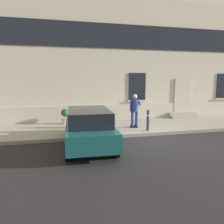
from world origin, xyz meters
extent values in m
plane|color=#232326|center=(0.00, 0.00, 0.00)|extent=(80.00, 80.00, 0.00)
cube|color=#99968E|center=(0.00, 2.80, 0.07)|extent=(24.00, 3.60, 0.15)
cube|color=gray|center=(0.00, 0.94, 0.07)|extent=(24.00, 0.12, 0.15)
cube|color=beige|center=(0.00, 5.30, 3.75)|extent=(24.00, 1.40, 7.50)
cube|color=#BCB7A8|center=(0.00, 4.58, 0.55)|extent=(24.00, 0.08, 1.10)
cube|color=brown|center=(3.92, 4.57, 1.52)|extent=(1.00, 0.08, 2.10)
cube|color=#BCB7A8|center=(3.92, 4.55, 1.57)|extent=(1.16, 0.06, 2.24)
cube|color=black|center=(0.72, 4.57, 2.20)|extent=(1.10, 0.06, 1.70)
cube|color=#BCB7A8|center=(0.72, 4.54, 1.30)|extent=(1.30, 0.12, 0.10)
cube|color=black|center=(7.12, 4.57, 2.20)|extent=(1.10, 0.06, 1.70)
cube|color=#BCB7A8|center=(7.12, 4.54, 1.30)|extent=(1.30, 0.12, 0.10)
cube|color=black|center=(0.00, 4.57, 5.20)|extent=(16.80, 0.06, 1.40)
cube|color=#9E998E|center=(3.92, 4.12, 0.23)|extent=(1.93, 0.32, 0.16)
cube|color=#9E998E|center=(3.92, 4.44, 0.31)|extent=(1.93, 0.32, 0.32)
cube|color=#165156|center=(-2.93, 0.02, 0.62)|extent=(1.88, 4.06, 0.64)
cube|color=black|center=(-2.93, -0.13, 1.22)|extent=(1.62, 2.45, 0.56)
cube|color=black|center=(-2.86, 2.03, 0.40)|extent=(1.66, 0.16, 0.20)
cube|color=yellow|center=(-2.86, 2.03, 0.58)|extent=(0.52, 0.04, 0.12)
cube|color=#B21414|center=(-3.62, 2.05, 0.84)|extent=(0.16, 0.05, 0.18)
cube|color=#B21414|center=(-2.11, 2.00, 0.84)|extent=(0.16, 0.05, 0.18)
cube|color=#165156|center=(-2.87, 1.77, 1.12)|extent=(1.49, 0.11, 0.60)
cylinder|color=black|center=(-3.77, -1.35, 0.30)|extent=(0.22, 0.61, 0.60)
cylinder|color=black|center=(-2.18, -1.41, 0.30)|extent=(0.22, 0.61, 0.60)
cylinder|color=black|center=(-3.68, 1.45, 0.30)|extent=(0.22, 0.61, 0.60)
cylinder|color=black|center=(-2.09, 1.39, 0.30)|extent=(0.22, 0.61, 0.60)
cylinder|color=#333338|center=(0.14, 1.35, 0.62)|extent=(0.14, 0.14, 0.95)
sphere|color=#333338|center=(0.14, 1.35, 1.12)|extent=(0.15, 0.15, 0.15)
cylinder|color=silver|center=(0.14, 1.35, 0.92)|extent=(0.15, 0.15, 0.06)
cylinder|color=navy|center=(-0.40, 2.11, 0.60)|extent=(0.15, 0.15, 0.82)
cube|color=black|center=(-0.40, 2.17, 0.20)|extent=(0.12, 0.28, 0.10)
cylinder|color=navy|center=(-0.18, 2.11, 0.60)|extent=(0.15, 0.15, 0.82)
cube|color=black|center=(-0.18, 2.17, 0.20)|extent=(0.12, 0.28, 0.10)
cylinder|color=navy|center=(-0.29, 2.09, 1.32)|extent=(0.34, 0.38, 0.64)
sphere|color=tan|center=(-0.29, 2.06, 1.77)|extent=(0.22, 0.22, 0.22)
sphere|color=silver|center=(-0.29, 2.06, 1.80)|extent=(0.21, 0.21, 0.21)
cylinder|color=navy|center=(-0.51, 2.07, 1.31)|extent=(0.09, 0.13, 0.57)
cylinder|color=navy|center=(-0.09, 2.07, 1.53)|extent=(0.09, 0.44, 0.39)
cube|color=black|center=(-0.14, 2.04, 1.75)|extent=(0.07, 0.02, 0.15)
cylinder|color=beige|center=(-3.79, 3.96, 0.32)|extent=(0.40, 0.40, 0.34)
cylinder|color=beige|center=(-3.79, 3.96, 0.46)|extent=(0.44, 0.44, 0.05)
cylinder|color=#47331E|center=(-3.79, 3.96, 0.61)|extent=(0.04, 0.04, 0.24)
sphere|color=#1E5628|center=(-3.79, 3.96, 0.79)|extent=(0.44, 0.44, 0.44)
sphere|color=#1E5628|center=(-3.69, 3.91, 0.69)|extent=(0.24, 0.24, 0.24)
cylinder|color=#2D2D30|center=(-1.41, 4.21, 0.32)|extent=(0.40, 0.40, 0.34)
cylinder|color=#2D2D30|center=(-1.41, 4.21, 0.46)|extent=(0.44, 0.44, 0.05)
cylinder|color=#47331E|center=(-1.41, 4.21, 0.61)|extent=(0.04, 0.04, 0.24)
sphere|color=#286B2D|center=(-1.41, 4.21, 0.79)|extent=(0.44, 0.44, 0.44)
sphere|color=#286B2D|center=(-1.31, 4.16, 0.69)|extent=(0.24, 0.24, 0.24)
camera|label=1|loc=(-3.88, -8.07, 2.62)|focal=33.75mm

